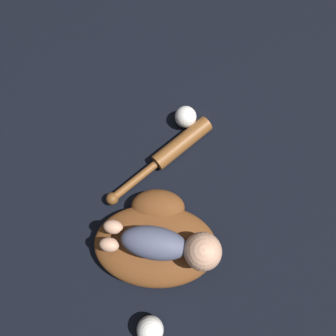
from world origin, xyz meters
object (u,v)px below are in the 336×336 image
(baby_figure, at_px, (171,246))
(baseball_bat, at_px, (171,152))
(baseball, at_px, (186,117))
(baseball_glove, at_px, (156,238))
(baseball_spare, at_px, (150,330))

(baby_figure, xyz_separation_m, baseball_bat, (0.02, 0.32, -0.10))
(baby_figure, bearing_deg, baseball, 79.96)
(baseball_glove, distance_m, baseball_bat, 0.30)
(baby_figure, distance_m, baseball_bat, 0.34)
(baseball_glove, relative_size, baseball_spare, 5.16)
(baseball_glove, xyz_separation_m, baseball_spare, (-0.03, -0.26, -0.00))
(baseball_bat, bearing_deg, baseball, 64.75)
(baby_figure, distance_m, baseball, 0.46)
(baseball_glove, relative_size, baseball, 5.31)
(baseball_bat, xyz_separation_m, baseball_spare, (-0.09, -0.54, 0.01))
(baseball_glove, height_order, baseball_spare, baseball_glove)
(baseball_bat, height_order, baseball, baseball)
(baseball_glove, bearing_deg, baby_figure, -34.95)
(baseball_bat, bearing_deg, baseball_glove, -102.57)
(baseball, relative_size, baseball_spare, 0.97)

